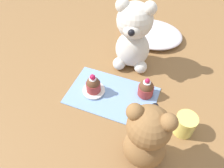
% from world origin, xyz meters
% --- Properties ---
extents(ground_plane, '(4.00, 4.00, 0.00)m').
position_xyz_m(ground_plane, '(0.00, 0.00, 0.00)').
color(ground_plane, olive).
extents(knitted_placemat, '(0.28, 0.17, 0.01)m').
position_xyz_m(knitted_placemat, '(0.00, 0.00, 0.00)').
color(knitted_placemat, '#7A9ED1').
rests_on(knitted_placemat, ground_plane).
extents(tulle_cloth, '(0.24, 0.20, 0.04)m').
position_xyz_m(tulle_cloth, '(0.04, 0.34, 0.02)').
color(tulle_cloth, silver).
rests_on(tulle_cloth, ground_plane).
extents(teddy_bear_cream, '(0.13, 0.13, 0.24)m').
position_xyz_m(teddy_bear_cream, '(0.01, 0.16, 0.12)').
color(teddy_bear_cream, silver).
rests_on(teddy_bear_cream, ground_plane).
extents(teddy_bear_tan, '(0.10, 0.11, 0.21)m').
position_xyz_m(teddy_bear_tan, '(0.14, -0.16, 0.10)').
color(teddy_bear_tan, olive).
rests_on(teddy_bear_tan, ground_plane).
extents(cupcake_near_cream_bear, '(0.05, 0.05, 0.07)m').
position_xyz_m(cupcake_near_cream_bear, '(0.10, 0.04, 0.03)').
color(cupcake_near_cream_bear, '#993333').
rests_on(cupcake_near_cream_bear, knitted_placemat).
extents(saucer_plate, '(0.07, 0.07, 0.01)m').
position_xyz_m(saucer_plate, '(-0.06, -0.01, 0.01)').
color(saucer_plate, white).
rests_on(saucer_plate, knitted_placemat).
extents(cupcake_near_tan_bear, '(0.05, 0.05, 0.07)m').
position_xyz_m(cupcake_near_tan_bear, '(-0.06, -0.01, 0.04)').
color(cupcake_near_tan_bear, '#993333').
rests_on(cupcake_near_tan_bear, saucer_plate).
extents(juice_glass, '(0.06, 0.06, 0.06)m').
position_xyz_m(juice_glass, '(0.23, -0.04, 0.03)').
color(juice_glass, '#EADB66').
rests_on(juice_glass, ground_plane).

